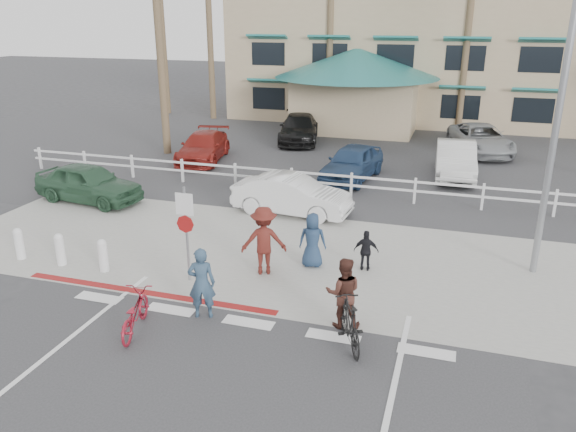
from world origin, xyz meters
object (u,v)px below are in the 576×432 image
(car_white_sedan, at_px, (292,195))
(car_red_compact, at_px, (89,183))
(bike_red, at_px, (134,313))
(sign_post, at_px, (187,230))
(bike_black, at_px, (350,323))

(car_white_sedan, xyz_separation_m, car_red_compact, (-7.70, -0.94, 0.03))
(bike_red, xyz_separation_m, car_red_compact, (-6.67, 7.62, 0.27))
(car_red_compact, bearing_deg, sign_post, -119.33)
(bike_red, height_order, bike_black, bike_black)
(bike_black, bearing_deg, car_white_sedan, -89.12)
(sign_post, xyz_separation_m, car_white_sedan, (1.05, 5.89, -0.76))
(bike_red, bearing_deg, bike_black, 176.75)
(car_white_sedan, distance_m, car_red_compact, 7.76)
(bike_black, xyz_separation_m, car_red_compact, (-11.34, 6.73, 0.19))
(bike_black, relative_size, car_red_compact, 0.42)
(bike_red, bearing_deg, car_white_sedan, -110.95)
(bike_black, relative_size, car_white_sedan, 0.42)
(car_red_compact, bearing_deg, bike_black, -113.39)
(car_white_sedan, relative_size, car_red_compact, 0.99)
(bike_black, bearing_deg, car_red_compact, -55.17)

